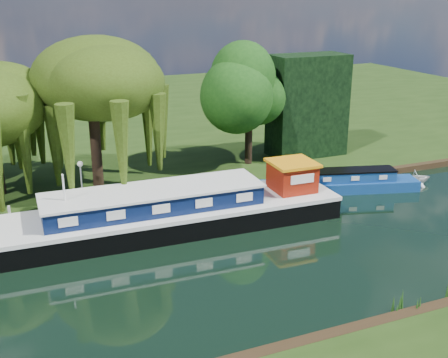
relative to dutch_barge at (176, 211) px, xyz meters
name	(u,v)px	position (x,y,z in m)	size (l,w,h in m)	color
ground	(110,282)	(-4.92, -4.86, -1.04)	(120.00, 120.00, 0.00)	black
far_bank	(39,125)	(-4.92, 29.14, -0.82)	(120.00, 52.00, 0.45)	#1B320D
dutch_barge	(176,211)	(0.00, 0.00, 0.00)	(20.04, 5.04, 4.20)	black
narrowboat	(337,183)	(12.22, 1.66, -0.46)	(11.30, 4.88, 1.64)	navy
white_cruiser	(415,184)	(18.26, 0.75, -1.04)	(1.89, 2.19, 1.16)	silver
willow_right	(92,92)	(-3.18, 6.70, 6.07)	(7.50, 7.50, 9.13)	black
tree_far_right	(249,93)	(8.73, 8.67, 4.89)	(4.87, 4.87, 7.96)	black
conifer_hedge	(307,106)	(14.08, 9.14, 3.41)	(6.00, 3.00, 8.00)	black
lamppost	(81,170)	(-4.42, 5.64, 1.38)	(0.36, 0.36, 2.56)	silver
mooring_posts	(71,205)	(-5.42, 3.54, -0.09)	(19.16, 0.16, 1.00)	silver
reeds_near	(319,323)	(1.96, -12.44, -0.49)	(33.70, 1.50, 1.10)	#1D4412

